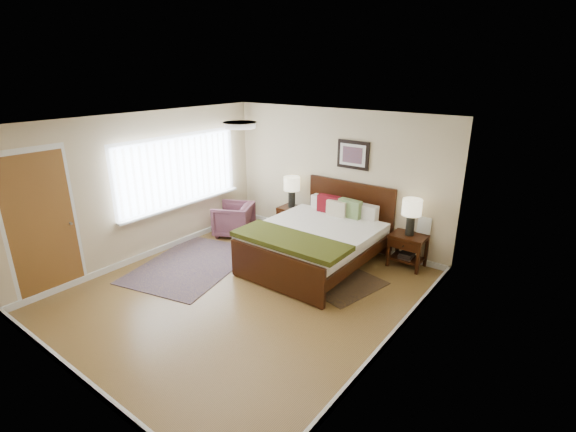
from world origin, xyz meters
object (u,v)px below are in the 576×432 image
object	(u,v)px
lamp_left	(292,187)
rug_persian	(191,265)
nightstand_right	(408,247)
lamp_right	(412,211)
nightstand_left	(291,213)
armchair	(234,219)
bed	(318,234)

from	to	relation	value
lamp_left	rug_persian	distance (m)	2.44
nightstand_right	lamp_right	size ratio (longest dim) A/B	0.93
nightstand_left	nightstand_right	distance (m)	2.42
nightstand_right	lamp_right	xyz separation A→B (m)	(-0.00, 0.01, 0.63)
lamp_left	armchair	size ratio (longest dim) A/B	0.85
armchair	rug_persian	world-z (taller)	armchair
lamp_left	rug_persian	xyz separation A→B (m)	(-0.51, -2.18, -0.98)
nightstand_left	lamp_left	bearing A→B (deg)	90.00
bed	nightstand_left	xyz separation A→B (m)	(-1.19, 0.86, -0.12)
bed	armchair	distance (m)	2.09
bed	armchair	size ratio (longest dim) A/B	3.15
nightstand_right	lamp_left	xyz separation A→B (m)	(-2.42, 0.01, 0.63)
armchair	rug_persian	bearing A→B (deg)	-10.91
lamp_right	armchair	size ratio (longest dim) A/B	0.85
nightstand_right	rug_persian	bearing A→B (deg)	-143.54
nightstand_left	lamp_right	bearing A→B (deg)	0.48
nightstand_left	nightstand_right	xyz separation A→B (m)	(2.42, 0.01, -0.09)
bed	lamp_right	bearing A→B (deg)	35.69
lamp_right	rug_persian	bearing A→B (deg)	-143.36
nightstand_left	lamp_left	size ratio (longest dim) A/B	0.92
nightstand_left	lamp_right	distance (m)	2.48
bed	rug_persian	bearing A→B (deg)	-142.69
lamp_left	armchair	world-z (taller)	lamp_left
armchair	lamp_right	bearing A→B (deg)	77.02
bed	rug_persian	distance (m)	2.21
rug_persian	lamp_right	bearing A→B (deg)	23.09
lamp_left	rug_persian	world-z (taller)	lamp_left
nightstand_left	rug_persian	xyz separation A→B (m)	(-0.51, -2.16, -0.44)
lamp_left	lamp_right	xyz separation A→B (m)	(2.42, 0.00, 0.00)
nightstand_right	armchair	world-z (taller)	armchair
bed	lamp_left	distance (m)	1.54
lamp_left	armchair	distance (m)	1.33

